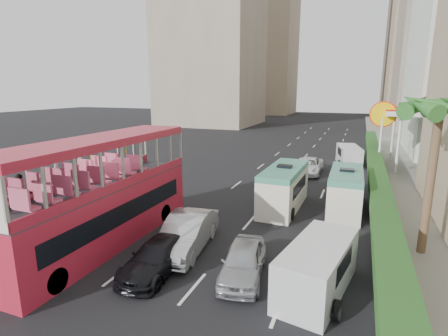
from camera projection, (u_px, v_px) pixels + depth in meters
The scene contains 18 objects.
ground_plane at pixel (223, 266), 14.52m from camera, with size 200.00×200.00×0.00m, color black.
double_decker_bus at pixel (102, 192), 16.08m from camera, with size 2.50×11.00×5.06m, color #B51D33.
car_silver_lane_a at pixel (187, 249), 15.98m from camera, with size 1.72×4.92×1.62m, color #AEB1B5.
car_silver_lane_b at pixel (243, 277), 13.68m from camera, with size 1.57×3.91×1.33m, color #AEB1B5.
car_black at pixel (158, 271), 14.12m from camera, with size 1.74×4.28×1.24m, color black.
van_asset at pixel (308, 173), 30.33m from camera, with size 2.22×4.81×1.34m, color silver.
minibus_near at pixel (284, 188), 21.33m from camera, with size 1.92×5.76×2.55m, color silver.
minibus_far at pixel (345, 191), 20.91m from camera, with size 1.83×5.48×2.43m, color silver.
panel_van_near at pixel (318, 268), 12.55m from camera, with size 1.81×4.53×1.81m, color silver.
panel_van_far at pixel (349, 155), 33.75m from camera, with size 1.78×4.45×1.78m, color silver.
sidewalk at pixel (402, 163), 34.04m from camera, with size 6.00×120.00×0.18m, color #99968C.
kerb_wall at pixel (375, 182), 24.90m from camera, with size 0.30×44.00×1.00m, color silver.
hedge at pixel (376, 171), 24.71m from camera, with size 1.10×44.00×0.70m, color #2D6626.
palm_tree at pixel (430, 182), 14.65m from camera, with size 0.36×0.36×6.40m, color brown.
shell_station at pixel (420, 139), 31.28m from camera, with size 6.50×8.00×5.50m, color silver.
tower_far_a at pixel (427, 21), 78.13m from camera, with size 14.00×14.00×44.00m, color tan.
tower_far_b at pixel (413, 42), 98.57m from camera, with size 14.00×14.00×40.00m, color #9F8F7D.
tower_left_b at pixel (267, 32), 98.97m from camera, with size 16.00×16.00×46.00m, color tan.
Camera 1 is at (4.86, -12.34, 7.19)m, focal length 28.00 mm.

